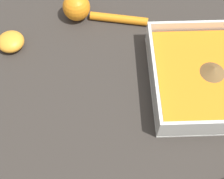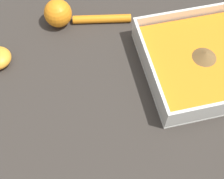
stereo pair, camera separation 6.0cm
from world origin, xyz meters
The scene contains 3 objects.
ground_plane centered at (0.00, 0.00, 0.00)m, with size 4.00×4.00×0.00m, color #332D28.
square_dish centered at (-0.03, -0.01, 0.02)m, with size 0.24×0.24×0.06m.
lemon_squeezer centered at (-0.22, -0.26, 0.03)m, with size 0.07×0.20×0.06m.
Camera 2 is at (0.30, -0.27, 0.54)m, focal length 50.00 mm.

